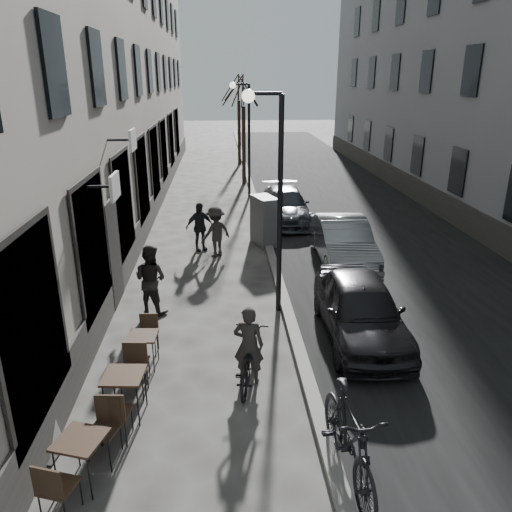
{
  "coord_description": "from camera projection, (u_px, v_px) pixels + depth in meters",
  "views": [
    {
      "loc": [
        -1.31,
        -4.85,
        5.36
      ],
      "look_at": [
        -0.62,
        4.92,
        1.8
      ],
      "focal_mm": 35.0,
      "sensor_mm": 36.0,
      "label": 1
    }
  ],
  "objects": [
    {
      "name": "road",
      "position": [
        340.0,
        206.0,
        21.72
      ],
      "size": [
        7.3,
        60.0,
        0.0
      ],
      "primitive_type": "cube",
      "color": "black",
      "rests_on": "ground"
    },
    {
      "name": "kerb",
      "position": [
        257.0,
        206.0,
        21.46
      ],
      "size": [
        0.25,
        60.0,
        0.12
      ],
      "primitive_type": "cube",
      "color": "slate",
      "rests_on": "ground"
    },
    {
      "name": "building_left",
      "position": [
        92.0,
        1.0,
        18.81
      ],
      "size": [
        4.0,
        35.0,
        16.0
      ],
      "primitive_type": "cube",
      "color": "gray",
      "rests_on": "ground"
    },
    {
      "name": "building_right",
      "position": [
        489.0,
        5.0,
        19.84
      ],
      "size": [
        4.0,
        35.0,
        16.0
      ],
      "primitive_type": "cube",
      "color": "gray",
      "rests_on": "ground"
    },
    {
      "name": "streetlamp_near",
      "position": [
        273.0,
        181.0,
        11.0
      ],
      "size": [
        0.9,
        0.28,
        5.09
      ],
      "color": "black",
      "rests_on": "ground"
    },
    {
      "name": "streetlamp_far",
      "position": [
        245.0,
        128.0,
        22.25
      ],
      "size": [
        0.9,
        0.28,
        5.09
      ],
      "color": "black",
      "rests_on": "ground"
    },
    {
      "name": "tree_near",
      "position": [
        243.0,
        90.0,
        24.56
      ],
      "size": [
        2.4,
        2.4,
        5.7
      ],
      "color": "black",
      "rests_on": "ground"
    },
    {
      "name": "tree_far",
      "position": [
        239.0,
        87.0,
        30.18
      ],
      "size": [
        2.4,
        2.4,
        5.7
      ],
      "color": "black",
      "rests_on": "ground"
    },
    {
      "name": "bistro_set_a",
      "position": [
        82.0,
        456.0,
        6.82
      ],
      "size": [
        0.85,
        1.55,
        0.89
      ],
      "rotation": [
        0.0,
        0.0,
        -0.31
      ],
      "color": "#301F15",
      "rests_on": "ground"
    },
    {
      "name": "bistro_set_b",
      "position": [
        125.0,
        390.0,
        8.2
      ],
      "size": [
        0.69,
        1.61,
        0.93
      ],
      "rotation": [
        0.0,
        0.0,
        -0.08
      ],
      "color": "#301F15",
      "rests_on": "ground"
    },
    {
      "name": "bistro_set_c",
      "position": [
        143.0,
        347.0,
        9.63
      ],
      "size": [
        0.58,
        1.37,
        0.8
      ],
      "rotation": [
        0.0,
        0.0,
        -0.06
      ],
      "color": "#301F15",
      "rests_on": "ground"
    },
    {
      "name": "sign_board",
      "position": [
        45.0,
        431.0,
        7.37
      ],
      "size": [
        0.43,
        0.62,
        0.99
      ],
      "rotation": [
        0.0,
        0.0,
        -0.18
      ],
      "color": "black",
      "rests_on": "ground"
    },
    {
      "name": "utility_cabinet",
      "position": [
        264.0,
        221.0,
        16.54
      ],
      "size": [
        0.92,
        1.22,
        1.63
      ],
      "primitive_type": "cube",
      "rotation": [
        0.0,
        0.0,
        0.34
      ],
      "color": "#57585A",
      "rests_on": "ground"
    },
    {
      "name": "bicycle",
      "position": [
        249.0,
        359.0,
        9.12
      ],
      "size": [
        0.96,
        1.86,
        0.93
      ],
      "primitive_type": "imported",
      "rotation": [
        0.0,
        0.0,
        2.94
      ],
      "color": "black",
      "rests_on": "ground"
    },
    {
      "name": "cyclist_rider",
      "position": [
        249.0,
        345.0,
        9.02
      ],
      "size": [
        0.62,
        0.47,
        1.52
      ],
      "primitive_type": "imported",
      "rotation": [
        0.0,
        0.0,
        2.94
      ],
      "color": "#272422",
      "rests_on": "ground"
    },
    {
      "name": "pedestrian_near",
      "position": [
        151.0,
        279.0,
        11.73
      ],
      "size": [
        1.02,
        0.94,
        1.68
      ],
      "primitive_type": "imported",
      "rotation": [
        0.0,
        0.0,
        2.66
      ],
      "color": "black",
      "rests_on": "ground"
    },
    {
      "name": "pedestrian_mid",
      "position": [
        216.0,
        232.0,
        15.44
      ],
      "size": [
        1.18,
        1.06,
        1.58
      ],
      "primitive_type": "imported",
      "rotation": [
        0.0,
        0.0,
        3.74
      ],
      "color": "#2A2725",
      "rests_on": "ground"
    },
    {
      "name": "pedestrian_far",
      "position": [
        200.0,
        227.0,
        15.96
      ],
      "size": [
        1.0,
        0.74,
        1.58
      ],
      "primitive_type": "imported",
      "rotation": [
        0.0,
        0.0,
        0.43
      ],
      "color": "black",
      "rests_on": "ground"
    },
    {
      "name": "car_near",
      "position": [
        360.0,
        309.0,
        10.63
      ],
      "size": [
        1.7,
        4.01,
        1.35
      ],
      "primitive_type": "imported",
      "rotation": [
        0.0,
        0.0,
        -0.03
      ],
      "color": "black",
      "rests_on": "ground"
    },
    {
      "name": "car_mid",
      "position": [
        343.0,
        241.0,
        14.92
      ],
      "size": [
        1.57,
        4.14,
        1.35
      ],
      "primitive_type": "imported",
      "rotation": [
        0.0,
        0.0,
        -0.03
      ],
      "color": "gray",
      "rests_on": "ground"
    },
    {
      "name": "car_far",
      "position": [
        285.0,
        205.0,
        19.26
      ],
      "size": [
        1.79,
        4.31,
        1.24
      ],
      "primitive_type": "imported",
      "rotation": [
        0.0,
        0.0,
        -0.01
      ],
      "color": "#35383F",
      "rests_on": "ground"
    },
    {
      "name": "moped",
      "position": [
        349.0,
        439.0,
        6.82
      ],
      "size": [
        0.79,
        2.28,
        1.35
      ],
      "primitive_type": "imported",
      "rotation": [
        0.0,
        0.0,
        0.07
      ],
      "color": "black",
      "rests_on": "ground"
    }
  ]
}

